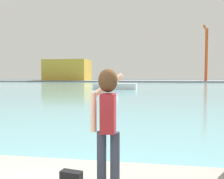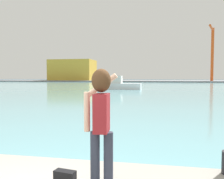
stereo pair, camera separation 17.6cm
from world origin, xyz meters
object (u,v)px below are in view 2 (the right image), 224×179
Objects in this scene: warehouse_left at (73,70)px; person_photographer at (101,115)px; boat_moored at (118,84)px; handbag at (65,179)px; port_crane at (212,50)px.

person_photographer is at bearing -69.79° from warehouse_left.
person_photographer is 35.31m from boat_moored.
person_photographer reaches higher than handbag.
warehouse_left is 54.32m from port_crane.
boat_moored is 63.03m from warehouse_left.
warehouse_left is 0.95× the size of port_crane.
port_crane is at bearing -16.05° from person_photographer.
port_crane is at bearing 65.48° from boat_moored.
handbag is 0.02× the size of warehouse_left.
warehouse_left reaches higher than boat_moored.
person_photographer is 97.14m from warehouse_left.
person_photographer is 1.09m from handbag.
boat_moored reaches higher than handbag.
handbag is 0.05× the size of boat_moored.
port_crane reaches higher than handbag.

